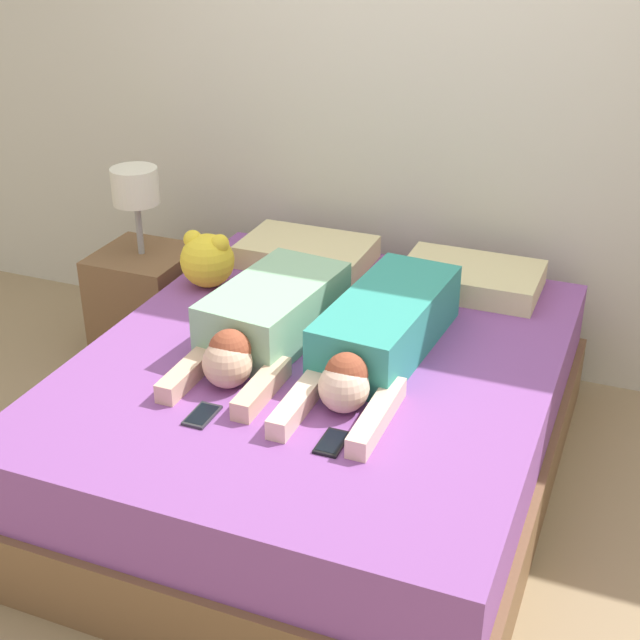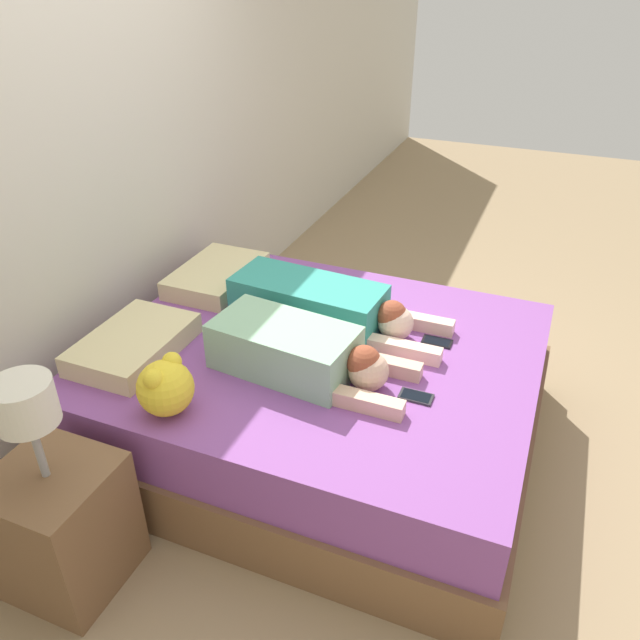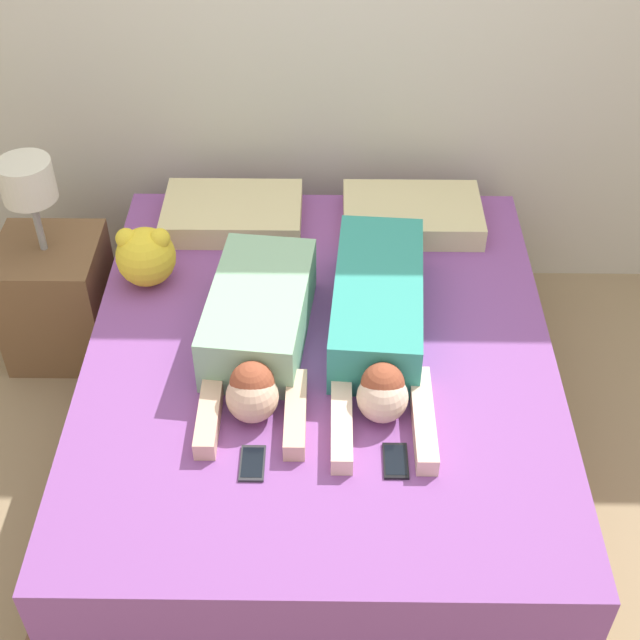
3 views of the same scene
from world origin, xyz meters
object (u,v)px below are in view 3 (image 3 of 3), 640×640
(cell_phone_left, at_px, (252,463))
(nightstand, at_px, (55,291))
(person_right, at_px, (379,319))
(person_left, at_px, (258,329))
(bed, at_px, (320,404))
(pillow_head_right, at_px, (412,215))
(cell_phone_right, at_px, (396,461))
(pillow_head_left, at_px, (233,213))
(plush_toy, at_px, (146,255))

(cell_phone_left, bearing_deg, nightstand, 129.79)
(person_right, bearing_deg, cell_phone_left, -125.49)
(person_left, bearing_deg, person_right, 8.00)
(bed, xyz_separation_m, person_right, (0.21, 0.06, 0.39))
(pillow_head_right, xyz_separation_m, cell_phone_left, (-0.59, -1.32, -0.05))
(cell_phone_left, bearing_deg, bed, 68.39)
(bed, xyz_separation_m, nightstand, (-1.16, 0.61, 0.04))
(person_right, distance_m, cell_phone_left, 0.73)
(person_right, bearing_deg, bed, -163.91)
(person_left, relative_size, cell_phone_right, 6.50)
(person_left, xyz_separation_m, person_right, (0.43, 0.06, -0.00))
(person_left, xyz_separation_m, cell_phone_right, (0.47, -0.51, -0.10))
(pillow_head_left, height_order, person_right, person_right)
(cell_phone_right, xyz_separation_m, nightstand, (-1.41, 1.12, -0.24))
(pillow_head_left, height_order, plush_toy, plush_toy)
(plush_toy, bearing_deg, nightstand, 155.92)
(pillow_head_left, height_order, person_left, person_left)
(pillow_head_left, relative_size, plush_toy, 2.37)
(cell_phone_left, relative_size, plush_toy, 0.58)
(pillow_head_right, distance_m, cell_phone_left, 1.45)
(person_left, xyz_separation_m, cell_phone_left, (0.01, -0.53, -0.10))
(nightstand, bearing_deg, pillow_head_left, 13.04)
(bed, distance_m, cell_phone_right, 0.64)
(pillow_head_right, distance_m, plush_toy, 1.14)
(bed, height_order, pillow_head_right, pillow_head_right)
(person_left, bearing_deg, cell_phone_right, -47.55)
(pillow_head_left, relative_size, pillow_head_right, 1.00)
(plush_toy, bearing_deg, pillow_head_right, 20.18)
(plush_toy, bearing_deg, bed, -30.22)
(pillow_head_right, relative_size, plush_toy, 2.37)
(plush_toy, bearing_deg, pillow_head_left, 52.49)
(pillow_head_left, height_order, pillow_head_right, same)
(person_right, relative_size, plush_toy, 4.54)
(cell_phone_right, bearing_deg, person_left, 132.45)
(pillow_head_left, height_order, cell_phone_left, pillow_head_left)
(plush_toy, bearing_deg, person_right, -20.66)
(nightstand, bearing_deg, person_left, -33.06)
(person_left, distance_m, nightstand, 1.17)
(pillow_head_right, distance_m, person_left, 1.00)
(plush_toy, bearing_deg, cell_phone_left, -62.91)
(pillow_head_right, relative_size, person_left, 0.63)
(cell_phone_left, bearing_deg, pillow_head_left, 97.49)
(bed, distance_m, person_left, 0.45)
(nightstand, bearing_deg, cell_phone_left, -50.21)
(pillow_head_right, bearing_deg, cell_phone_left, -114.19)
(person_right, xyz_separation_m, nightstand, (-1.37, 0.55, -0.34))
(person_right, xyz_separation_m, cell_phone_right, (0.04, -0.57, -0.10))
(person_right, bearing_deg, nightstand, 158.13)
(pillow_head_right, bearing_deg, person_left, -127.39)
(cell_phone_right, bearing_deg, person_right, 93.79)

